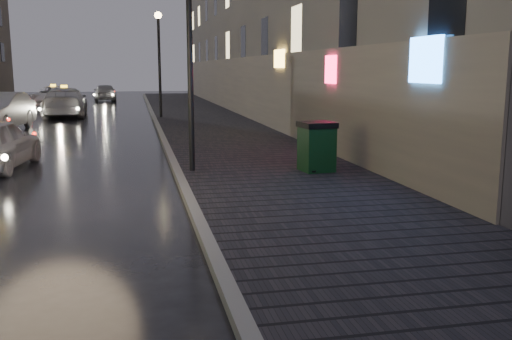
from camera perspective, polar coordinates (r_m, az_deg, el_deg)
The scene contains 9 objects.
ground at distance 8.32m, azimuth -15.02°, elevation -8.71°, with size 120.00×120.00×0.00m, color black.
sidewalk at distance 29.19m, azimuth -5.34°, elevation 5.07°, with size 4.60×58.00×0.15m, color black.
curb at distance 29.00m, azimuth -10.07°, elevation 4.93°, with size 0.20×58.00×0.15m, color slate.
lamp_near at distance 13.97m, azimuth -6.67°, elevation 13.57°, with size 0.36×0.36×5.28m.
lamp_far at distance 29.92m, azimuth -9.67°, elevation 11.64°, with size 0.36×0.36×5.28m.
trash_bin at distance 14.01m, azimuth 6.08°, elevation 2.39°, with size 0.87×0.87×1.20m.
taxi_mid at distance 33.18m, azimuth -18.56°, elevation 6.45°, with size 2.23×5.48×1.59m, color #BBBCC2.
taxi_far at distance 42.25m, azimuth -19.57°, elevation 6.95°, with size 2.33×5.06×1.41m, color silver.
car_far at distance 47.88m, azimuth -14.88°, elevation 7.50°, with size 1.66×4.12×1.41m, color gray.
Camera 1 is at (0.50, -7.87, 2.64)m, focal length 40.00 mm.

